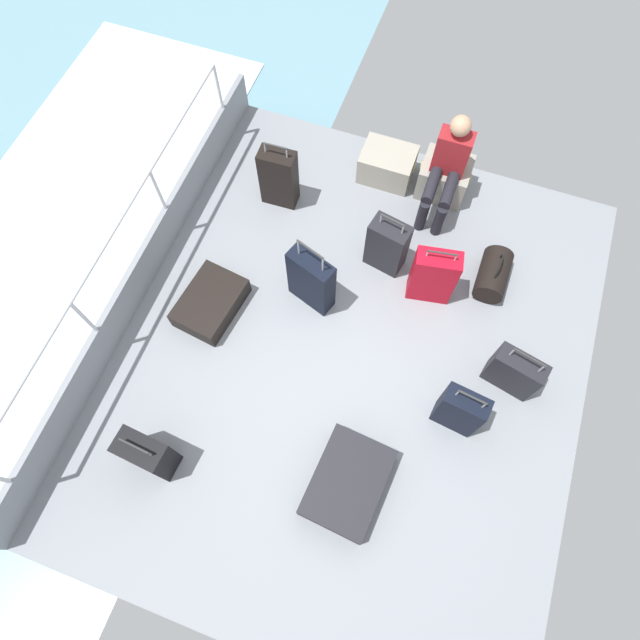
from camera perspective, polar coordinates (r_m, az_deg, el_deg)
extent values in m
cube|color=gray|center=(5.24, 3.06, -3.86)|extent=(4.40, 5.20, 0.06)
cube|color=gray|center=(5.58, -18.47, 4.36)|extent=(0.06, 5.20, 0.45)
cylinder|color=silver|center=(5.07, -30.18, -14.40)|extent=(0.04, 0.04, 1.00)
cylinder|color=silver|center=(5.17, -22.75, -0.71)|extent=(0.04, 0.04, 1.00)
cylinder|color=silver|center=(5.62, -16.12, 11.63)|extent=(0.04, 0.04, 1.00)
cylinder|color=silver|center=(6.34, -10.32, 21.53)|extent=(0.04, 0.04, 1.00)
cylinder|color=silver|center=(4.95, -21.11, 8.52)|extent=(0.04, 4.16, 0.04)
cube|color=white|center=(6.78, -27.43, 5.44)|extent=(2.40, 7.28, 0.01)
cube|color=#9E9989|center=(6.16, 7.09, 15.96)|extent=(0.57, 0.43, 0.36)
torus|color=tan|center=(6.15, 4.45, 17.17)|extent=(0.02, 0.12, 0.12)
torus|color=tan|center=(6.08, 9.90, 15.55)|extent=(0.02, 0.12, 0.12)
cube|color=gray|center=(6.12, 12.94, 14.45)|extent=(0.51, 0.45, 0.41)
torus|color=tan|center=(6.07, 10.65, 15.71)|extent=(0.02, 0.12, 0.12)
torus|color=tan|center=(6.07, 15.53, 14.11)|extent=(0.02, 0.12, 0.12)
cube|color=maroon|center=(5.76, 13.76, 16.79)|extent=(0.34, 0.20, 0.48)
sphere|color=tan|center=(5.50, 14.62, 19.19)|extent=(0.20, 0.20, 0.20)
cylinder|color=black|center=(5.71, 13.44, 13.12)|extent=(0.12, 0.40, 0.12)
cylinder|color=black|center=(5.79, 12.43, 10.21)|extent=(0.11, 0.11, 0.41)
cylinder|color=black|center=(5.71, 11.68, 13.69)|extent=(0.12, 0.40, 0.12)
cylinder|color=black|center=(5.79, 10.71, 10.78)|extent=(0.11, 0.11, 0.41)
cube|color=black|center=(4.91, -17.75, -13.30)|extent=(0.44, 0.27, 0.54)
cylinder|color=#A5A8AD|center=(4.66, -20.15, -11.82)|extent=(0.02, 0.02, 0.09)
cylinder|color=#A5A8AD|center=(4.57, -17.54, -13.32)|extent=(0.02, 0.02, 0.09)
cylinder|color=#2D2D2D|center=(4.57, -19.03, -12.45)|extent=(0.28, 0.04, 0.02)
cube|color=white|center=(4.83, -17.30, -11.82)|extent=(0.05, 0.01, 0.08)
cube|color=#B70C1E|center=(5.27, 11.83, 4.55)|extent=(0.45, 0.27, 0.69)
cylinder|color=#A5A8AD|center=(4.92, 11.25, 6.91)|extent=(0.02, 0.02, 0.08)
cylinder|color=#A5A8AD|center=(4.96, 14.11, 6.40)|extent=(0.02, 0.02, 0.08)
cylinder|color=#2D2D2D|center=(4.90, 12.78, 6.90)|extent=(0.27, 0.07, 0.02)
cube|color=silver|center=(5.15, 12.37, 6.65)|extent=(0.05, 0.01, 0.08)
cube|color=black|center=(4.86, 14.52, -9.23)|extent=(0.40, 0.23, 0.64)
cylinder|color=#A5A8AD|center=(4.50, 14.31, -7.44)|extent=(0.02, 0.02, 0.11)
cylinder|color=#A5A8AD|center=(4.53, 16.92, -8.61)|extent=(0.02, 0.02, 0.11)
cylinder|color=#2D2D2D|center=(4.46, 15.79, -7.84)|extent=(0.25, 0.05, 0.02)
cube|color=white|center=(4.81, 15.19, -7.93)|extent=(0.05, 0.01, 0.08)
cube|color=black|center=(4.81, 2.94, -16.78)|extent=(0.65, 0.86, 0.24)
cube|color=green|center=(4.85, 4.94, -12.35)|extent=(0.05, 0.01, 0.08)
cube|color=black|center=(5.80, -4.37, 14.72)|extent=(0.38, 0.22, 0.71)
cylinder|color=#A5A8AD|center=(5.51, -5.83, 17.64)|extent=(0.02, 0.02, 0.12)
cylinder|color=#A5A8AD|center=(5.45, -3.54, 17.16)|extent=(0.02, 0.02, 0.12)
cylinder|color=#2D2D2D|center=(5.43, -4.74, 17.82)|extent=(0.24, 0.03, 0.02)
cube|color=silver|center=(5.74, -4.11, 16.47)|extent=(0.05, 0.01, 0.08)
cube|color=black|center=(5.40, -11.46, 1.78)|extent=(0.59, 0.76, 0.22)
cube|color=white|center=(5.49, -9.54, 4.86)|extent=(0.05, 0.01, 0.08)
cube|color=black|center=(5.40, 7.09, 7.80)|extent=(0.42, 0.30, 0.64)
cylinder|color=#A5A8AD|center=(5.10, 6.44, 10.60)|extent=(0.02, 0.02, 0.12)
cylinder|color=#A5A8AD|center=(5.06, 8.72, 9.44)|extent=(0.02, 0.02, 0.12)
cylinder|color=#2D2D2D|center=(5.03, 7.66, 10.41)|extent=(0.25, 0.07, 0.02)
cube|color=silver|center=(5.29, 7.96, 9.88)|extent=(0.05, 0.02, 0.08)
cube|color=black|center=(5.12, -0.93, 4.18)|extent=(0.49, 0.32, 0.72)
cylinder|color=#A5A8AD|center=(4.76, -2.30, 7.69)|extent=(0.02, 0.02, 0.21)
cylinder|color=#A5A8AD|center=(4.67, 0.28, 5.90)|extent=(0.02, 0.02, 0.21)
cylinder|color=#2D2D2D|center=(4.63, -1.04, 7.46)|extent=(0.28, 0.11, 0.02)
cube|color=silver|center=(5.03, -0.26, 5.70)|extent=(0.05, 0.02, 0.08)
cube|color=black|center=(5.17, 19.78, -5.21)|extent=(0.48, 0.29, 0.52)
cylinder|color=#A5A8AD|center=(4.86, 19.61, -3.18)|extent=(0.02, 0.02, 0.14)
cylinder|color=#A5A8AD|center=(4.90, 22.35, -4.74)|extent=(0.02, 0.02, 0.14)
cylinder|color=#2D2D2D|center=(4.82, 21.25, -3.69)|extent=(0.29, 0.08, 0.02)
cube|color=green|center=(5.07, 20.79, -3.70)|extent=(0.05, 0.02, 0.08)
cylinder|color=black|center=(5.66, 17.78, 4.57)|extent=(0.31, 0.52, 0.30)
torus|color=black|center=(5.53, 18.25, 5.34)|extent=(0.02, 0.25, 0.25)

